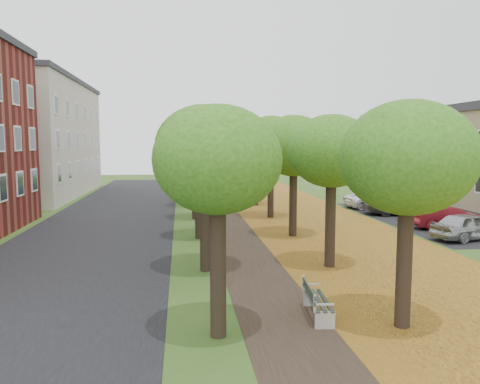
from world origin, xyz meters
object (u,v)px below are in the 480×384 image
object	(u,v)px
car_grey	(405,203)
car_white	(375,200)
bench	(316,301)
car_silver	(469,226)
car_red	(448,217)

from	to	relation	value
car_grey	car_white	bearing A→B (deg)	19.42
bench	car_grey	xyz separation A→B (m)	(11.10, 17.09, 0.30)
car_silver	car_red	world-z (taller)	car_silver
car_grey	bench	bearing A→B (deg)	154.94
bench	car_grey	size ratio (longest dim) A/B	0.36
bench	car_silver	xyz separation A→B (m)	(10.43, 9.07, 0.21)
car_red	car_white	world-z (taller)	car_red
car_grey	car_red	bearing A→B (deg)	-172.53
bench	car_silver	world-z (taller)	car_silver
bench	car_grey	bearing A→B (deg)	-27.70
car_silver	car_white	xyz separation A→B (m)	(0.00, 11.29, -0.06)
car_red	car_grey	xyz separation A→B (m)	(0.04, 5.24, 0.12)
car_red	car_white	bearing A→B (deg)	9.75
bench	car_grey	distance (m)	20.38
car_red	car_grey	bearing A→B (deg)	5.10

